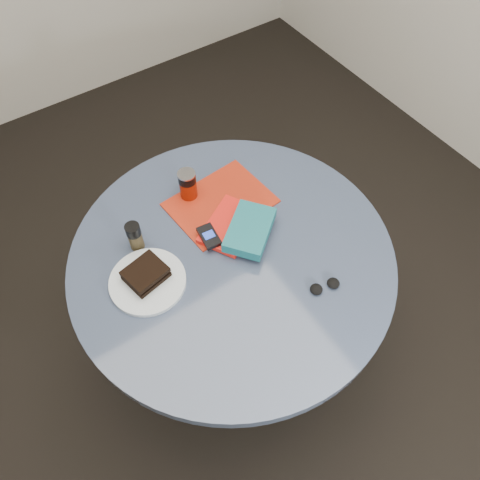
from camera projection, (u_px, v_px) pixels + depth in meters
ground at (234, 347)px, 2.05m from camera, size 4.00×4.00×0.00m
table at (233, 280)px, 1.57m from camera, size 1.00×1.00×0.75m
plate at (148, 281)px, 1.37m from camera, size 0.28×0.28×0.01m
sandwich at (146, 274)px, 1.35m from camera, size 0.13×0.12×0.04m
soda_can at (188, 185)px, 1.52m from camera, size 0.08×0.08×0.11m
pepper_grinder at (135, 236)px, 1.40m from camera, size 0.05×0.05×0.10m
magazine at (220, 203)px, 1.54m from camera, size 0.34×0.27×0.01m
red_book at (230, 225)px, 1.48m from camera, size 0.24×0.22×0.02m
novel at (250, 230)px, 1.43m from camera, size 0.22×0.21×0.04m
mp3_player at (209, 236)px, 1.43m from camera, size 0.06×0.09×0.02m
headphones at (325, 286)px, 1.35m from camera, size 0.10×0.06×0.02m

